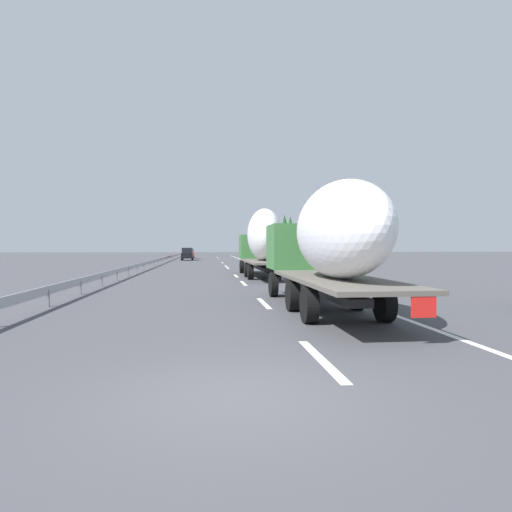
{
  "coord_description": "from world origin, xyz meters",
  "views": [
    {
      "loc": [
        -6.26,
        0.38,
        2.15
      ],
      "look_at": [
        23.74,
        -2.99,
        1.52
      ],
      "focal_mm": 31.24,
      "sensor_mm": 36.0,
      "label": 1
    }
  ],
  "objects_px": {
    "truck_trailing": "(327,240)",
    "car_red_compact": "(189,253)",
    "car_black_suv": "(187,254)",
    "road_sign": "(264,245)",
    "truck_lead": "(262,240)"
  },
  "relations": [
    {
      "from": "car_red_compact",
      "to": "road_sign",
      "type": "bearing_deg",
      "value": -160.73
    },
    {
      "from": "car_black_suv",
      "to": "truck_lead",
      "type": "bearing_deg",
      "value": -170.03
    },
    {
      "from": "truck_lead",
      "to": "truck_trailing",
      "type": "relative_size",
      "value": 1.09
    },
    {
      "from": "truck_trailing",
      "to": "car_red_compact",
      "type": "bearing_deg",
      "value": 5.84
    },
    {
      "from": "truck_lead",
      "to": "road_sign",
      "type": "height_order",
      "value": "truck_lead"
    },
    {
      "from": "truck_lead",
      "to": "car_red_compact",
      "type": "distance_m",
      "value": 52.55
    },
    {
      "from": "road_sign",
      "to": "car_black_suv",
      "type": "bearing_deg",
      "value": 31.19
    },
    {
      "from": "car_black_suv",
      "to": "road_sign",
      "type": "bearing_deg",
      "value": -148.81
    },
    {
      "from": "car_black_suv",
      "to": "road_sign",
      "type": "relative_size",
      "value": 1.17
    },
    {
      "from": "truck_trailing",
      "to": "car_red_compact",
      "type": "xyz_separation_m",
      "value": [
        69.28,
        7.08,
        -1.45
      ]
    },
    {
      "from": "car_black_suv",
      "to": "car_red_compact",
      "type": "relative_size",
      "value": 0.98
    },
    {
      "from": "truck_lead",
      "to": "road_sign",
      "type": "bearing_deg",
      "value": -7.7
    },
    {
      "from": "truck_trailing",
      "to": "car_red_compact",
      "type": "height_order",
      "value": "truck_trailing"
    },
    {
      "from": "truck_lead",
      "to": "car_red_compact",
      "type": "relative_size",
      "value": 3.22
    },
    {
      "from": "truck_trailing",
      "to": "car_black_suv",
      "type": "xyz_separation_m",
      "value": [
        56.75,
        6.94,
        -1.38
      ]
    }
  ]
}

